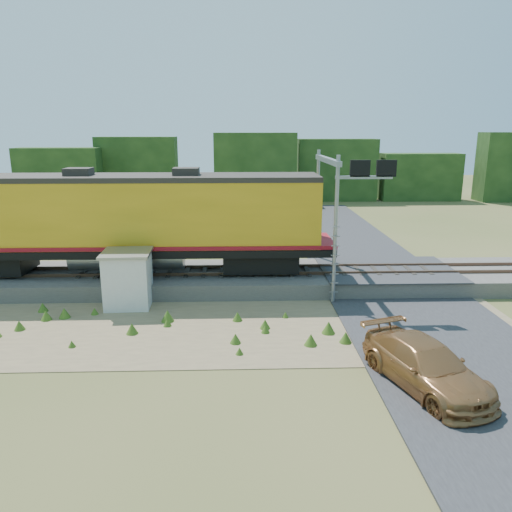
{
  "coord_description": "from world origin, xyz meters",
  "views": [
    {
      "loc": [
        -0.83,
        -19.22,
        8.09
      ],
      "look_at": [
        -0.09,
        3.0,
        2.4
      ],
      "focal_mm": 35.0,
      "sensor_mm": 36.0,
      "label": 1
    }
  ],
  "objects_px": {
    "shed": "(128,279)",
    "signal_gantry": "(336,188)",
    "car": "(425,365)",
    "locomotive": "(119,218)"
  },
  "relations": [
    {
      "from": "locomotive",
      "to": "signal_gantry",
      "type": "height_order",
      "value": "signal_gantry"
    },
    {
      "from": "shed",
      "to": "signal_gantry",
      "type": "height_order",
      "value": "signal_gantry"
    },
    {
      "from": "shed",
      "to": "car",
      "type": "distance_m",
      "value": 13.7
    },
    {
      "from": "shed",
      "to": "signal_gantry",
      "type": "distance_m",
      "value": 10.94
    },
    {
      "from": "locomotive",
      "to": "car",
      "type": "relative_size",
      "value": 4.16
    },
    {
      "from": "locomotive",
      "to": "shed",
      "type": "bearing_deg",
      "value": -71.84
    },
    {
      "from": "car",
      "to": "shed",
      "type": "bearing_deg",
      "value": 125.78
    },
    {
      "from": "locomotive",
      "to": "shed",
      "type": "height_order",
      "value": "locomotive"
    },
    {
      "from": "signal_gantry",
      "to": "car",
      "type": "bearing_deg",
      "value": -83.61
    },
    {
      "from": "signal_gantry",
      "to": "car",
      "type": "distance_m",
      "value": 11.18
    }
  ]
}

